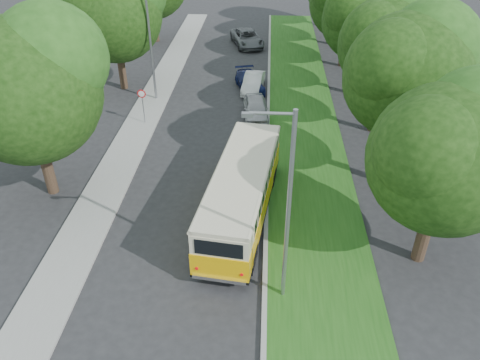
# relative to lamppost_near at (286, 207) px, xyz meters

# --- Properties ---
(ground) EXTENTS (120.00, 120.00, 0.00)m
(ground) POSITION_rel_lamppost_near_xyz_m (-4.21, 2.50, -4.37)
(ground) COLOR #262629
(ground) RESTS_ON ground
(curb) EXTENTS (0.20, 70.00, 0.15)m
(curb) POSITION_rel_lamppost_near_xyz_m (-0.61, 7.50, -4.29)
(curb) COLOR gray
(curb) RESTS_ON ground
(grass_verge) EXTENTS (4.50, 70.00, 0.13)m
(grass_verge) POSITION_rel_lamppost_near_xyz_m (1.74, 7.50, -4.30)
(grass_verge) COLOR #1E5015
(grass_verge) RESTS_ON ground
(sidewalk) EXTENTS (2.20, 70.00, 0.12)m
(sidewalk) POSITION_rel_lamppost_near_xyz_m (-9.01, 7.50, -4.31)
(sidewalk) COLOR gray
(sidewalk) RESTS_ON ground
(treeline) EXTENTS (24.27, 41.91, 9.46)m
(treeline) POSITION_rel_lamppost_near_xyz_m (-1.06, 20.49, 1.56)
(treeline) COLOR #332319
(treeline) RESTS_ON ground
(lamppost_near) EXTENTS (1.71, 0.16, 8.00)m
(lamppost_near) POSITION_rel_lamppost_near_xyz_m (0.00, 0.00, 0.00)
(lamppost_near) COLOR gray
(lamppost_near) RESTS_ON ground
(lamppost_far) EXTENTS (1.71, 0.16, 7.50)m
(lamppost_far) POSITION_rel_lamppost_near_xyz_m (-8.91, 18.50, -0.25)
(lamppost_far) COLOR gray
(lamppost_far) RESTS_ON ground
(warning_sign) EXTENTS (0.56, 0.10, 2.50)m
(warning_sign) POSITION_rel_lamppost_near_xyz_m (-8.71, 14.48, -2.66)
(warning_sign) COLOR gray
(warning_sign) RESTS_ON ground
(vintage_bus) EXTENTS (3.68, 9.76, 2.83)m
(vintage_bus) POSITION_rel_lamppost_near_xyz_m (-1.78, 4.84, -2.96)
(vintage_bus) COLOR #FFB908
(vintage_bus) RESTS_ON ground
(car_silver) EXTENTS (1.97, 4.13, 1.36)m
(car_silver) POSITION_rel_lamppost_near_xyz_m (-1.47, 15.89, -3.69)
(car_silver) COLOR #ADADB2
(car_silver) RESTS_ON ground
(car_white) EXTENTS (1.77, 4.00, 1.28)m
(car_white) POSITION_rel_lamppost_near_xyz_m (-1.79, 20.58, -3.73)
(car_white) COLOR silver
(car_white) RESTS_ON ground
(car_blue) EXTENTS (2.75, 4.52, 1.23)m
(car_blue) POSITION_rel_lamppost_near_xyz_m (-2.06, 20.74, -3.76)
(car_blue) COLOR navy
(car_blue) RESTS_ON ground
(car_grey) EXTENTS (3.73, 5.65, 1.44)m
(car_grey) POSITION_rel_lamppost_near_xyz_m (-2.76, 31.60, -3.65)
(car_grey) COLOR #595D61
(car_grey) RESTS_ON ground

